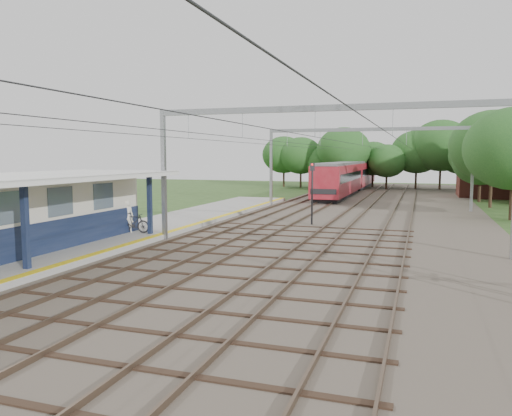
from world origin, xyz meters
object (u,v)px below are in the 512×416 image
at_px(train, 350,176).
at_px(signal_post, 312,187).
at_px(person, 128,216).
at_px(bicycle, 134,223).

xyz_separation_m(train, signal_post, (1.85, -31.72, 0.45)).
bearing_deg(person, bicycle, 156.22).
bearing_deg(bicycle, signal_post, -47.60).
height_order(person, signal_post, signal_post).
distance_m(person, train, 40.51).
bearing_deg(signal_post, bicycle, -156.90).
bearing_deg(signal_post, person, -158.28).
distance_m(train, signal_post, 31.77).
height_order(person, train, train).
bearing_deg(train, signal_post, -86.66).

